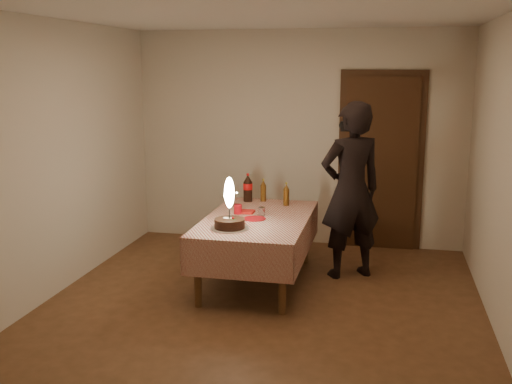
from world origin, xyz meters
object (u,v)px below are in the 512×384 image
red_plate (255,219)px  amber_bottle_right (286,195)px  dining_table (257,226)px  clear_cup (262,212)px  cola_bottle (248,188)px  photographer (351,190)px  amber_bottle_left (263,191)px  birthday_cake (230,216)px  red_cup (238,209)px

red_plate → amber_bottle_right: bearing=72.6°
dining_table → amber_bottle_right: size_ratio=6.75×
clear_cup → cola_bottle: size_ratio=0.28×
clear_cup → photographer: photographer is taller
dining_table → cola_bottle: (-0.26, 0.70, 0.25)m
red_plate → clear_cup: 0.15m
dining_table → clear_cup: clear_cup is taller
dining_table → photographer: photographer is taller
amber_bottle_right → red_plate: bearing=-107.4°
amber_bottle_left → dining_table: bearing=-83.0°
red_plate → photographer: 1.04m
dining_table → birthday_cake: 0.53m
red_cup → photographer: (1.12, 0.29, 0.19)m
cola_bottle → photographer: (1.15, -0.30, 0.08)m
birthday_cake → red_cup: (-0.06, 0.57, -0.07)m
cola_bottle → amber_bottle_left: 0.18m
amber_bottle_left → red_cup: bearing=-101.9°
dining_table → photographer: size_ratio=0.94×
birthday_cake → photographer: size_ratio=0.27×
red_plate → photographer: photographer is taller
red_cup → amber_bottle_left: size_ratio=0.39×
dining_table → birthday_cake: size_ratio=3.54×
amber_bottle_right → red_cup: bearing=-131.0°
red_cup → cola_bottle: 0.60m
red_cup → photographer: size_ratio=0.05×
red_cup → photographer: 1.17m
red_cup → amber_bottle_left: amber_bottle_left is taller
amber_bottle_left → photographer: size_ratio=0.14×
cola_bottle → amber_bottle_left: (0.17, 0.04, -0.03)m
birthday_cake → amber_bottle_right: birthday_cake is taller
red_cup → amber_bottle_right: size_ratio=0.39×
clear_cup → birthday_cake: bearing=-109.9°
amber_bottle_left → amber_bottle_right: 0.32m
birthday_cake → cola_bottle: bearing=94.8°
red_cup → photographer: photographer is taller
red_cup → birthday_cake: bearing=-83.6°
dining_table → red_cup: size_ratio=17.20×
birthday_cake → photographer: (1.06, 0.86, 0.12)m
birthday_cake → red_plate: (0.15, 0.39, -0.11)m
photographer → birthday_cake: bearing=-140.9°
cola_bottle → photographer: size_ratio=0.17×
clear_cup → amber_bottle_left: (-0.12, 0.67, 0.07)m
red_cup → cola_bottle: size_ratio=0.31×
red_plate → clear_cup: bearing=73.6°
dining_table → clear_cup: 0.16m
birthday_cake → amber_bottle_right: bearing=71.2°
birthday_cake → red_plate: size_ratio=2.21×
dining_table → red_cup: bearing=154.7°
birthday_cake → red_cup: 0.57m
red_cup → cola_bottle: bearing=93.2°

